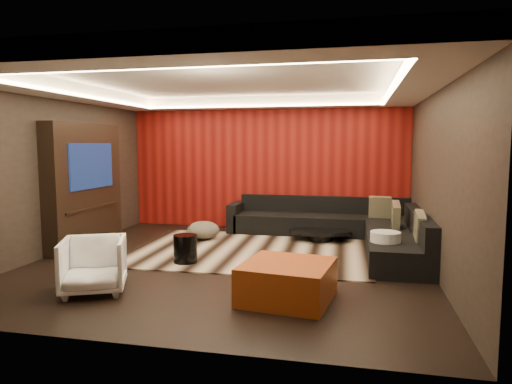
% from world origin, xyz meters
% --- Properties ---
extents(floor, '(6.00, 6.00, 0.02)m').
position_xyz_m(floor, '(0.00, 0.00, -0.01)').
color(floor, black).
rests_on(floor, ground).
extents(ceiling, '(6.00, 6.00, 0.02)m').
position_xyz_m(ceiling, '(0.00, 0.00, 2.81)').
color(ceiling, silver).
rests_on(ceiling, ground).
extents(wall_back, '(6.00, 0.02, 2.80)m').
position_xyz_m(wall_back, '(0.00, 3.01, 1.40)').
color(wall_back, black).
rests_on(wall_back, ground).
extents(wall_left, '(0.02, 6.00, 2.80)m').
position_xyz_m(wall_left, '(-3.01, 0.00, 1.40)').
color(wall_left, black).
rests_on(wall_left, ground).
extents(wall_right, '(0.02, 6.00, 2.80)m').
position_xyz_m(wall_right, '(3.01, 0.00, 1.40)').
color(wall_right, black).
rests_on(wall_right, ground).
extents(red_feature_wall, '(5.98, 0.05, 2.78)m').
position_xyz_m(red_feature_wall, '(0.00, 2.97, 1.40)').
color(red_feature_wall, '#6B0C0A').
rests_on(red_feature_wall, ground).
extents(soffit_back, '(6.00, 0.60, 0.22)m').
position_xyz_m(soffit_back, '(0.00, 2.70, 2.69)').
color(soffit_back, silver).
rests_on(soffit_back, ground).
extents(soffit_front, '(6.00, 0.60, 0.22)m').
position_xyz_m(soffit_front, '(0.00, -2.70, 2.69)').
color(soffit_front, silver).
rests_on(soffit_front, ground).
extents(soffit_left, '(0.60, 4.80, 0.22)m').
position_xyz_m(soffit_left, '(-2.70, 0.00, 2.69)').
color(soffit_left, silver).
rests_on(soffit_left, ground).
extents(soffit_right, '(0.60, 4.80, 0.22)m').
position_xyz_m(soffit_right, '(2.70, 0.00, 2.69)').
color(soffit_right, silver).
rests_on(soffit_right, ground).
extents(cove_back, '(4.80, 0.08, 0.04)m').
position_xyz_m(cove_back, '(0.00, 2.36, 2.60)').
color(cove_back, '#FFD899').
rests_on(cove_back, ground).
extents(cove_front, '(4.80, 0.08, 0.04)m').
position_xyz_m(cove_front, '(0.00, -2.36, 2.60)').
color(cove_front, '#FFD899').
rests_on(cove_front, ground).
extents(cove_left, '(0.08, 4.80, 0.04)m').
position_xyz_m(cove_left, '(-2.36, 0.00, 2.60)').
color(cove_left, '#FFD899').
rests_on(cove_left, ground).
extents(cove_right, '(0.08, 4.80, 0.04)m').
position_xyz_m(cove_right, '(2.36, 0.00, 2.60)').
color(cove_right, '#FFD899').
rests_on(cove_right, ground).
extents(tv_surround, '(0.30, 2.00, 2.20)m').
position_xyz_m(tv_surround, '(-2.85, 0.60, 1.10)').
color(tv_surround, black).
rests_on(tv_surround, ground).
extents(tv_screen, '(0.04, 1.30, 0.80)m').
position_xyz_m(tv_screen, '(-2.69, 0.60, 1.45)').
color(tv_screen, black).
rests_on(tv_screen, ground).
extents(tv_shelf, '(0.04, 1.60, 0.04)m').
position_xyz_m(tv_shelf, '(-2.69, 0.60, 0.70)').
color(tv_shelf, black).
rests_on(tv_shelf, ground).
extents(rug, '(4.08, 3.10, 0.02)m').
position_xyz_m(rug, '(0.15, 0.83, 0.01)').
color(rug, tan).
rests_on(rug, floor).
extents(coffee_table, '(1.27, 1.27, 0.20)m').
position_xyz_m(coffee_table, '(1.27, 1.85, 0.12)').
color(coffee_table, black).
rests_on(coffee_table, rug).
extents(drum_stool, '(0.44, 0.44, 0.43)m').
position_xyz_m(drum_stool, '(-0.64, -0.19, 0.23)').
color(drum_stool, black).
rests_on(drum_stool, rug).
extents(striped_pouf, '(0.79, 0.79, 0.34)m').
position_xyz_m(striped_pouf, '(-0.94, 1.53, 0.19)').
color(striped_pouf, '#BBAF91').
rests_on(striped_pouf, rug).
extents(white_side_table, '(0.58, 0.58, 0.55)m').
position_xyz_m(white_side_table, '(2.34, 0.18, 0.27)').
color(white_side_table, silver).
rests_on(white_side_table, floor).
extents(orange_ottoman, '(1.13, 1.13, 0.45)m').
position_xyz_m(orange_ottoman, '(1.13, -1.49, 0.22)').
color(orange_ottoman, '#8D3512').
rests_on(orange_ottoman, floor).
extents(armchair, '(0.98, 0.99, 0.69)m').
position_xyz_m(armchair, '(-1.25, -1.74, 0.35)').
color(armchair, white).
rests_on(armchair, floor).
extents(sectional_sofa, '(3.65, 3.50, 0.75)m').
position_xyz_m(sectional_sofa, '(1.73, 1.86, 0.26)').
color(sectional_sofa, black).
rests_on(sectional_sofa, floor).
extents(throw_pillows, '(0.73, 2.44, 0.50)m').
position_xyz_m(throw_pillows, '(2.60, 1.34, 0.62)').
color(throw_pillows, '#B6B085').
rests_on(throw_pillows, sectional_sofa).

